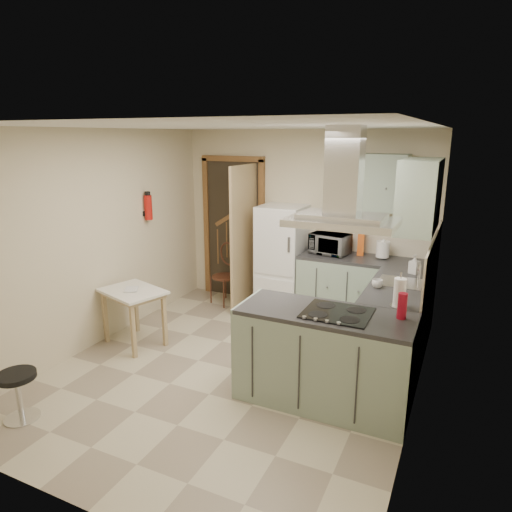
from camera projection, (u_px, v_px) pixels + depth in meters
The scene contains 28 objects.
floor at pixel (235, 369), 4.87m from camera, with size 4.20×4.20×0.00m, color #B8AE8F.
ceiling at pixel (232, 126), 4.22m from camera, with size 4.20×4.20×0.00m, color silver.
back_wall at pixel (304, 221), 6.38m from camera, with size 3.60×3.60×0.00m, color beige.
left_wall at pixel (96, 239), 5.29m from camera, with size 4.20×4.20×0.00m, color beige.
right_wall at pixel (424, 280), 3.81m from camera, with size 4.20×4.20×0.00m, color beige.
doorway at pixel (234, 229), 6.86m from camera, with size 1.10×0.12×2.10m, color brown.
fridge at pixel (282, 259), 6.33m from camera, with size 0.60×0.60×1.50m, color white.
counter_back at pixel (342, 288), 6.06m from camera, with size 1.08×0.60×0.90m, color #9EB2A0.
counter_right at pixel (399, 316), 5.12m from camera, with size 0.60×1.95×0.90m, color #9EB2A0.
splashback at pixel (372, 235), 6.00m from camera, with size 1.68×0.02×0.50m, color beige.
wall_cabinet_back at pixel (372, 182), 5.68m from camera, with size 0.85×0.35×0.70m, color #9EB2A0.
wall_cabinet_right at pixel (420, 195), 4.47m from camera, with size 0.35×0.90×0.70m, color #9EB2A0.
peninsula at pixel (324, 358), 4.17m from camera, with size 1.55×0.65×0.90m, color #9EB2A0.
hob at pixel (337, 313), 4.02m from camera, with size 0.58×0.50×0.01m, color black.
extractor_hood at pixel (342, 222), 3.81m from camera, with size 0.90×0.55×0.10m, color silver.
sink at pixel (400, 282), 4.85m from camera, with size 0.45×0.40×0.01m, color silver.
fire_extinguisher at pixel (148, 208), 5.98m from camera, with size 0.10×0.10×0.32m, color #B2140F.
drop_leaf_table at pixel (135, 317), 5.39m from camera, with size 0.72×0.54×0.68m, color #DAAB86.
bentwood_chair at pixel (224, 277), 6.69m from camera, with size 0.36×0.36×0.82m, color #4B3219.
stool at pixel (19, 396), 3.97m from camera, with size 0.33×0.33×0.44m, color black.
microwave at pixel (330, 244), 6.00m from camera, with size 0.49×0.33×0.27m, color black.
kettle at pixel (383, 249), 5.77m from camera, with size 0.17×0.17×0.24m, color white.
cereal_box at pixel (361, 243), 5.99m from camera, with size 0.08×0.21×0.31m, color #DE5A1A.
soap_bottle at pixel (415, 264), 5.15m from camera, with size 0.10×0.10×0.22m, color #B2B1BE.
paper_towel at pixel (400, 292), 4.15m from camera, with size 0.11×0.11×0.28m, color white.
cup at pixel (377, 284), 4.68m from camera, with size 0.11×0.11×0.09m, color white.
red_bottle at pixel (402, 306), 3.88m from camera, with size 0.08×0.08×0.23m, color #A90E24.
book at pixel (125, 287), 5.28m from camera, with size 0.15×0.20×0.09m, color maroon.
Camera 1 is at (2.07, -3.88, 2.42)m, focal length 32.00 mm.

